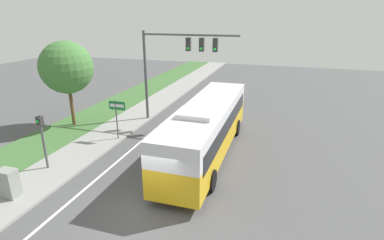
% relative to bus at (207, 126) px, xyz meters
% --- Properties ---
extents(ground_plane, '(80.00, 80.00, 0.00)m').
position_rel_bus_xyz_m(ground_plane, '(-0.91, -5.93, -1.81)').
color(ground_plane, '#4C4C4F').
extents(sidewalk, '(2.80, 80.00, 0.12)m').
position_rel_bus_xyz_m(sidewalk, '(-7.11, -5.93, -1.75)').
color(sidewalk, gray).
rests_on(sidewalk, ground_plane).
extents(lane_divider_near, '(0.14, 30.00, 0.01)m').
position_rel_bus_xyz_m(lane_divider_near, '(-4.51, -5.93, -1.81)').
color(lane_divider_near, silver).
rests_on(lane_divider_near, ground_plane).
extents(bus, '(2.60, 11.49, 3.28)m').
position_rel_bus_xyz_m(bus, '(0.00, 0.00, 0.00)').
color(bus, gold).
rests_on(bus, ground_plane).
extents(signal_gantry, '(6.96, 0.41, 6.65)m').
position_rel_bus_xyz_m(signal_gantry, '(-3.57, 4.67, 3.10)').
color(signal_gantry, '#4C4C51').
rests_on(signal_gantry, ground_plane).
extents(pedestrian_signal, '(0.28, 0.34, 2.95)m').
position_rel_bus_xyz_m(pedestrian_signal, '(-7.51, -4.20, 0.21)').
color(pedestrian_signal, '#4C4C51').
rests_on(pedestrian_signal, ground_plane).
extents(street_sign, '(1.12, 0.08, 2.67)m').
position_rel_bus_xyz_m(street_sign, '(-5.96, 0.38, 0.07)').
color(street_sign, '#4C4C51').
rests_on(street_sign, ground_plane).
extents(utility_cabinet, '(0.78, 0.57, 1.29)m').
position_rel_bus_xyz_m(utility_cabinet, '(-7.15, -6.82, -1.05)').
color(utility_cabinet, gray).
rests_on(utility_cabinet, sidewalk).
extents(roadside_tree, '(3.61, 3.61, 5.98)m').
position_rel_bus_xyz_m(roadside_tree, '(-10.48, 1.76, 2.46)').
color(roadside_tree, brown).
rests_on(roadside_tree, grass_verge).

